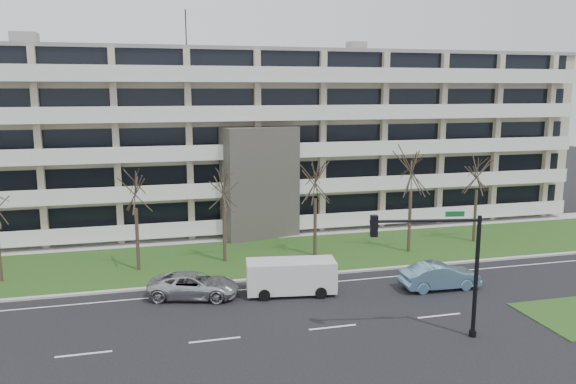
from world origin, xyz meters
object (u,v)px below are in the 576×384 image
object	(u,v)px
silver_pickup	(194,285)
blue_sedan	(440,276)
white_van	(292,274)
traffic_signal	(441,257)

from	to	relation	value
silver_pickup	blue_sedan	distance (m)	14.74
blue_sedan	white_van	bearing A→B (deg)	82.84
traffic_signal	white_van	bearing A→B (deg)	135.37
white_van	traffic_signal	xyz separation A→B (m)	(5.34, -7.54, 2.86)
silver_pickup	white_van	size ratio (longest dim) A/B	0.95
silver_pickup	traffic_signal	bearing A→B (deg)	-111.25
white_van	traffic_signal	bearing A→B (deg)	-46.80
blue_sedan	traffic_signal	size ratio (longest dim) A/B	0.76
silver_pickup	traffic_signal	size ratio (longest dim) A/B	0.83
silver_pickup	traffic_signal	distance (m)	14.24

